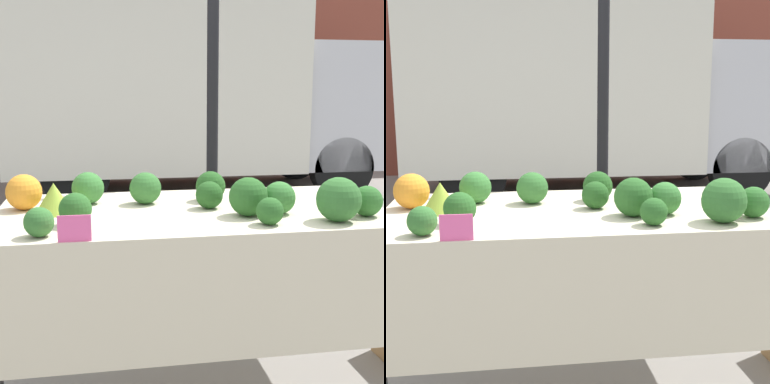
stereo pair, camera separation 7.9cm
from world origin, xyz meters
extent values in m
plane|color=gray|center=(0.00, 0.00, 0.00)|extent=(40.00, 40.00, 0.00)
cube|color=brown|center=(0.00, 7.38, 2.34)|extent=(16.00, 0.60, 4.68)
cylinder|color=black|center=(0.27, 0.81, 1.27)|extent=(0.07, 0.07, 2.54)
cube|color=silver|center=(0.34, 5.14, 1.55)|extent=(3.83, 2.12, 2.35)
cube|color=silver|center=(2.92, 5.14, 1.23)|extent=(1.34, 1.95, 1.70)
cylinder|color=black|center=(2.79, 4.27, 0.42)|extent=(0.84, 0.22, 0.84)
cylinder|color=black|center=(2.79, 6.01, 0.42)|extent=(0.84, 0.22, 0.84)
cylinder|color=black|center=(-0.71, 4.27, 0.42)|extent=(0.84, 0.22, 0.84)
cylinder|color=black|center=(-0.71, 6.01, 0.42)|extent=(0.84, 0.22, 0.84)
cube|color=beige|center=(0.00, 0.00, 0.87)|extent=(1.79, 0.98, 0.03)
cube|color=beige|center=(0.00, -0.48, 0.61)|extent=(1.79, 0.01, 0.49)
cylinder|color=black|center=(-0.83, 0.43, 0.43)|extent=(0.05, 0.05, 0.86)
cylinder|color=black|center=(0.83, 0.43, 0.43)|extent=(0.05, 0.05, 0.86)
sphere|color=orange|center=(-0.77, 0.12, 0.97)|extent=(0.17, 0.17, 0.17)
cone|color=#93B238|center=(-0.63, 0.01, 0.96)|extent=(0.17, 0.17, 0.14)
sphere|color=#336B2D|center=(0.56, -0.35, 0.98)|extent=(0.19, 0.19, 0.19)
sphere|color=#23511E|center=(0.12, 0.17, 0.96)|extent=(0.15, 0.15, 0.15)
sphere|color=#387533|center=(0.37, -0.17, 0.96)|extent=(0.15, 0.15, 0.15)
sphere|color=#285B23|center=(0.22, -0.18, 0.97)|extent=(0.17, 0.17, 0.17)
sphere|color=#23511E|center=(0.08, -0.01, 0.95)|extent=(0.13, 0.13, 0.13)
sphere|color=#336B2D|center=(-0.20, 0.15, 0.96)|extent=(0.15, 0.15, 0.15)
sphere|color=#336B2D|center=(-0.65, -0.39, 0.94)|extent=(0.11, 0.11, 0.11)
sphere|color=#2D6628|center=(0.73, -0.28, 0.95)|extent=(0.13, 0.13, 0.13)
sphere|color=#285B23|center=(0.26, -0.35, 0.94)|extent=(0.11, 0.11, 0.11)
sphere|color=#285B23|center=(-0.52, -0.23, 0.95)|extent=(0.14, 0.14, 0.14)
sphere|color=#387533|center=(-0.48, 0.20, 0.96)|extent=(0.16, 0.16, 0.16)
cube|color=#F45B9E|center=(-0.52, -0.47, 0.94)|extent=(0.12, 0.01, 0.10)
camera|label=1|loc=(-0.42, -2.40, 1.42)|focal=50.00mm
camera|label=2|loc=(-0.34, -2.41, 1.42)|focal=50.00mm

